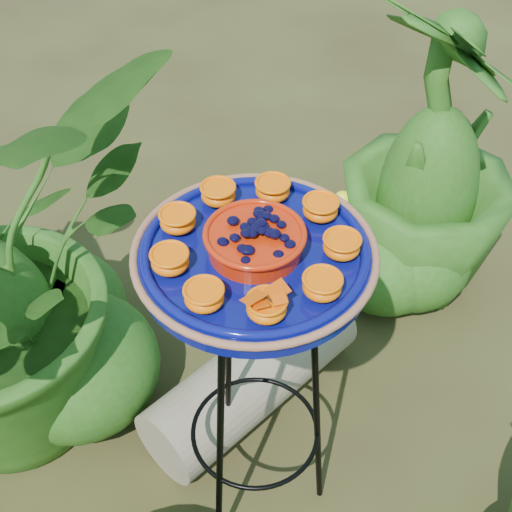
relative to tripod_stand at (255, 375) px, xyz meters
name	(u,v)px	position (x,y,z in m)	size (l,w,h in m)	color
tripod_stand	(255,375)	(0.00, 0.00, 0.00)	(0.30, 0.32, 0.79)	black
feeder_dish	(255,252)	(0.00, 0.00, 0.35)	(0.43, 0.43, 0.09)	#080C62
driftwood_log	(252,377)	(0.10, 0.25, -0.38)	(0.21, 0.21, 0.62)	gray
shrub_back_right	(435,155)	(0.76, 0.50, -0.02)	(0.52, 0.52, 0.92)	#254E14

